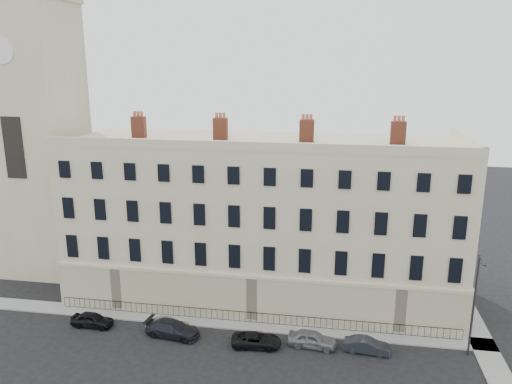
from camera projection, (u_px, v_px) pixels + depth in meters
ground at (317, 366)px, 37.27m from camera, size 160.00×160.00×0.00m
terrace at (263, 218)px, 47.74m from camera, size 36.22×12.22×17.00m
church_tower at (33, 96)px, 50.71m from camera, size 8.00×8.13×44.00m
pavement_terrace at (205, 321)px, 43.62m from camera, size 48.00×2.00×0.12m
pavement_east_return at (474, 326)px, 42.80m from camera, size 2.00×24.00×0.12m
railings at (251, 317)px, 43.24m from camera, size 35.00×0.04×0.96m
car_a at (92, 320)px, 42.73m from camera, size 3.64×1.54×1.23m
car_b at (168, 326)px, 41.74m from camera, size 3.63×1.43×1.18m
car_c at (173, 329)px, 41.18m from camera, size 4.78×2.45×1.33m
car_d at (256, 340)px, 39.72m from camera, size 4.09×2.14×1.10m
car_e at (312, 339)px, 39.67m from camera, size 4.01×1.91×1.32m
car_f at (367, 345)px, 38.90m from camera, size 3.62×1.51×1.17m
streetlamp at (474, 301)px, 37.40m from camera, size 0.29×1.81×8.34m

